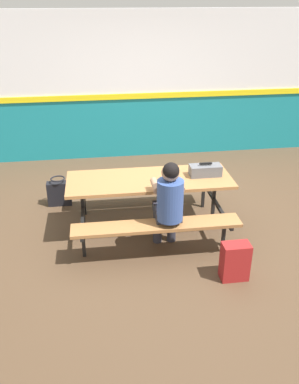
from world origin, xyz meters
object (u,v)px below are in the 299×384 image
picnic_table_main (150,190)px  backpack_dark (235,261)px  toolbox_grey (205,170)px  tote_bag_bright (59,193)px  student_nearer (169,200)px

picnic_table_main → backpack_dark: (0.77, -1.15, -0.36)m
toolbox_grey → tote_bag_bright: (-1.93, 0.88, -0.62)m
student_nearer → tote_bag_bright: bearing=133.5°
student_nearer → tote_bag_bright: 2.04m
toolbox_grey → tote_bag_bright: toolbox_grey is taller
picnic_table_main → toolbox_grey: toolbox_grey is taller
student_nearer → tote_bag_bright: student_nearer is taller
picnic_table_main → backpack_dark: size_ratio=4.72×
picnic_table_main → backpack_dark: bearing=-55.9°
student_nearer → tote_bag_bright: size_ratio=2.81×
student_nearer → tote_bag_bright: (-1.36, 1.43, -0.51)m
student_nearer → backpack_dark: bearing=-42.9°
picnic_table_main → student_nearer: 0.59m
picnic_table_main → toolbox_grey: bearing=-0.5°
tote_bag_bright → student_nearer: bearing=-46.5°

